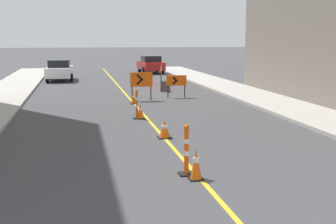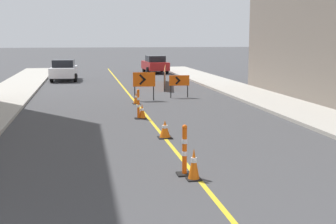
# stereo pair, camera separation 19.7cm
# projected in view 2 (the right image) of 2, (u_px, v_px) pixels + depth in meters

# --- Properties ---
(lane_stripe) EXTENTS (0.12, 47.73, 0.01)m
(lane_stripe) POSITION_uv_depth(u_px,v_px,m) (131.00, 97.00, 25.74)
(lane_stripe) COLOR gold
(lane_stripe) RESTS_ON ground_plane
(sidewalk_left) EXTENTS (2.86, 47.73, 0.14)m
(sidewalk_left) POSITION_uv_depth(u_px,v_px,m) (2.00, 99.00, 24.53)
(sidewalk_left) COLOR #ADA89E
(sidewalk_left) RESTS_ON ground_plane
(sidewalk_right) EXTENTS (2.86, 47.73, 0.14)m
(sidewalk_right) POSITION_uv_depth(u_px,v_px,m) (249.00, 93.00, 26.93)
(sidewalk_right) COLOR #ADA89E
(sidewalk_right) RESTS_ON ground_plane
(traffic_cone_second) EXTENTS (0.33, 0.33, 0.74)m
(traffic_cone_second) POSITION_uv_depth(u_px,v_px,m) (194.00, 164.00, 10.77)
(traffic_cone_second) COLOR black
(traffic_cone_second) RESTS_ON ground_plane
(traffic_cone_third) EXTENTS (0.45, 0.45, 0.59)m
(traffic_cone_third) POSITION_uv_depth(u_px,v_px,m) (165.00, 129.00, 15.27)
(traffic_cone_third) COLOR black
(traffic_cone_third) RESTS_ON ground_plane
(traffic_cone_fourth) EXTENTS (0.36, 0.36, 0.59)m
(traffic_cone_fourth) POSITION_uv_depth(u_px,v_px,m) (142.00, 111.00, 18.90)
(traffic_cone_fourth) COLOR black
(traffic_cone_fourth) RESTS_ON ground_plane
(traffic_cone_fifth) EXTENTS (0.35, 0.35, 0.57)m
(traffic_cone_fifth) POSITION_uv_depth(u_px,v_px,m) (136.00, 98.00, 23.08)
(traffic_cone_fifth) COLOR black
(traffic_cone_fifth) RESTS_ON ground_plane
(delineator_post_front) EXTENTS (0.36, 0.36, 1.23)m
(delineator_post_front) POSITION_uv_depth(u_px,v_px,m) (185.00, 153.00, 11.13)
(delineator_post_front) COLOR black
(delineator_post_front) RESTS_ON ground_plane
(delineator_post_rear) EXTENTS (0.31, 0.31, 1.20)m
(delineator_post_rear) POSITION_uv_depth(u_px,v_px,m) (138.00, 106.00, 18.83)
(delineator_post_rear) COLOR black
(delineator_post_rear) RESTS_ON ground_plane
(arrow_barricade_primary) EXTENTS (1.16, 0.12, 1.47)m
(arrow_barricade_primary) POSITION_uv_depth(u_px,v_px,m) (144.00, 81.00, 24.17)
(arrow_barricade_primary) COLOR #EF560C
(arrow_barricade_primary) RESTS_ON ground_plane
(arrow_barricade_secondary) EXTENTS (1.10, 0.15, 1.22)m
(arrow_barricade_secondary) POSITION_uv_depth(u_px,v_px,m) (179.00, 82.00, 25.35)
(arrow_barricade_secondary) COLOR #EF560C
(arrow_barricade_secondary) RESTS_ON ground_plane
(safety_mesh_fence) EXTENTS (1.32, 6.92, 1.21)m
(safety_mesh_fence) POSITION_uv_depth(u_px,v_px,m) (165.00, 77.00, 31.54)
(safety_mesh_fence) COLOR #EF560C
(safety_mesh_fence) RESTS_ON ground_plane
(parked_car_curb_near) EXTENTS (2.03, 4.39, 1.59)m
(parked_car_curb_near) POSITION_uv_depth(u_px,v_px,m) (64.00, 70.00, 35.37)
(parked_car_curb_near) COLOR silver
(parked_car_curb_near) RESTS_ON ground_plane
(parked_car_curb_mid) EXTENTS (2.04, 4.40, 1.59)m
(parked_car_curb_mid) POSITION_uv_depth(u_px,v_px,m) (155.00, 64.00, 42.90)
(parked_car_curb_mid) COLOR maroon
(parked_car_curb_mid) RESTS_ON ground_plane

